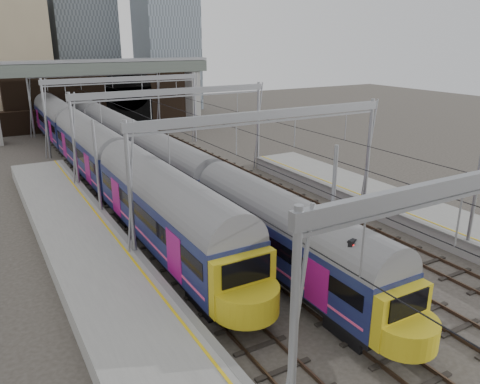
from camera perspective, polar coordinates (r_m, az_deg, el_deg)
ground at (r=23.55m, az=13.87°, el=-12.25°), size 160.00×160.00×0.00m
platform_left at (r=20.65m, az=-13.22°, el=-15.10°), size 4.32×55.00×1.12m
tracks at (r=34.75m, az=-3.22°, el=-1.48°), size 14.40×80.00×0.22m
overhead_line at (r=38.98m, az=-7.77°, el=10.47°), size 16.80×80.00×8.00m
retaining_wall at (r=68.52m, az=-16.54°, el=11.32°), size 28.00×2.75×9.00m
overbridge at (r=62.19m, az=-16.70°, el=13.40°), size 28.00×3.00×9.25m
city_skyline at (r=86.68m, az=-19.62°, el=20.83°), size 37.50×27.50×60.00m
train_main at (r=43.19m, az=-12.27°, el=5.34°), size 2.64×61.09×4.60m
train_second at (r=50.78m, az=-19.79°, el=6.84°), size 3.01×69.59×5.11m
signal_near_left at (r=19.09m, az=12.96°, el=-10.02°), size 0.35×0.45×4.46m
equip_cover_a at (r=24.36m, az=9.44°, el=-10.68°), size 1.11×0.92×0.11m
equip_cover_b at (r=30.19m, az=8.40°, el=-4.72°), size 1.12×0.94×0.11m
equip_cover_c at (r=24.13m, az=19.82°, el=-11.93°), size 0.86×0.63×0.10m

